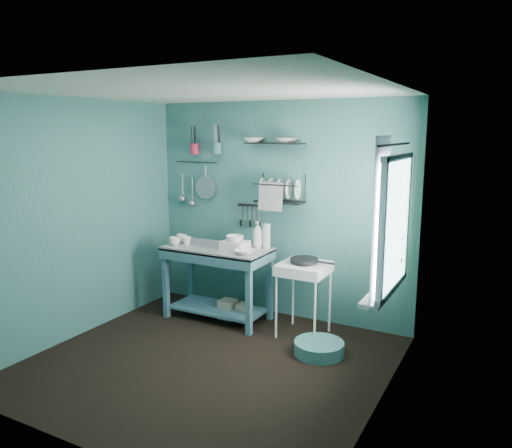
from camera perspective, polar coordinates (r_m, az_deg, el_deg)
The scene contains 36 objects.
floor at distance 4.92m, azimuth -5.39°, elevation -15.47°, with size 3.20×3.20×0.00m, color black.
ceiling at distance 4.44m, azimuth -5.96°, elevation 14.95°, with size 3.20×3.20×0.00m, color silver.
wall_back at distance 5.80m, azimuth 2.60°, elevation 1.57°, with size 3.20×3.20×0.00m, color #346B69.
wall_front at distance 3.41m, azimuth -19.86°, elevation -5.49°, with size 3.20×3.20×0.00m, color #346B69.
wall_left at distance 5.56m, azimuth -19.51°, elevation 0.56°, with size 3.00×3.00×0.00m, color #346B69.
wall_right at distance 3.88m, azimuth 14.42°, elevation -3.29°, with size 3.00×3.00×0.00m, color #346B69.
work_counter at distance 5.83m, azimuth -4.41°, elevation -6.73°, with size 1.21×0.60×0.86m, color #386676.
mug_left at distance 5.85m, azimuth -9.29°, elevation -1.95°, with size 0.12×0.12×0.10m, color white.
mug_mid at distance 5.87m, azimuth -7.92°, elevation -1.89°, with size 0.10×0.10×0.09m, color white.
mug_right at distance 5.98m, azimuth -8.52°, elevation -1.64°, with size 0.12×0.12×0.10m, color white.
wash_tub at distance 5.56m, azimuth -2.41°, elevation -2.46°, with size 0.28×0.22×0.10m, color silver.
tub_bowl at distance 5.54m, azimuth -2.42°, elevation -1.64°, with size 0.20×0.20×0.06m, color white.
soap_bottle at distance 5.64m, azimuth 0.20°, elevation -1.21°, with size 0.12×0.12×0.30m, color silver.
water_bottle at distance 5.62m, azimuth 1.20°, elevation -1.37°, with size 0.09×0.09×0.28m, color silver.
counter_bowl at distance 5.36m, azimuth -1.27°, elevation -3.21°, with size 0.22×0.22×0.05m, color white.
hotplate_stand at distance 5.38m, azimuth 5.44°, elevation -8.57°, with size 0.49×0.49×0.79m, color white.
frying_pan at distance 5.26m, azimuth 5.52°, elevation -4.11°, with size 0.30×0.30×0.04m, color black.
knife_strip at distance 5.93m, azimuth -0.66°, elevation 2.15°, with size 0.32×0.02×0.03m, color black.
dish_rack at distance 5.62m, azimuth 2.73°, elevation 4.08°, with size 0.55×0.24×0.32m, color black.
upper_shelf at distance 5.65m, azimuth 2.11°, elevation 9.20°, with size 0.70×0.18×0.01m, color black.
shelf_bowl_left at distance 5.76m, azimuth -0.19°, elevation 9.68°, with size 0.22×0.22×0.05m, color white.
shelf_bowl_right at distance 5.58m, azimuth 3.58°, elevation 9.08°, with size 0.22×0.22×0.05m, color white.
utensil_cup_magenta at distance 6.23m, azimuth -7.04°, elevation 8.52°, with size 0.11×0.11×0.13m, color #B1203C.
utensil_cup_teal at distance 6.05m, azimuth -4.49°, elevation 8.60°, with size 0.11×0.11×0.13m, color #3D707F.
colander at distance 6.21m, azimuth -5.79°, elevation 4.15°, with size 0.28×0.28×0.03m, color #9EA1A6.
ladle_outer at distance 6.43m, azimuth -8.40°, elevation 4.41°, with size 0.01×0.01×0.30m, color #9EA1A6.
ladle_inner at distance 6.34m, azimuth -7.29°, elevation 3.92°, with size 0.01×0.01×0.30m, color #9EA1A6.
hook_rail at distance 6.29m, azimuth -6.84°, elevation 7.03°, with size 0.01×0.01×0.60m, color black.
window_glass at distance 4.28m, azimuth 15.77°, elevation -0.01°, with size 1.10×1.10×0.00m, color white.
windowsill at distance 4.44m, azimuth 14.31°, elevation -7.42°, with size 0.16×0.95×0.04m, color white.
curtain at distance 4.00m, azimuth 13.96°, elevation 0.08°, with size 1.35×1.35×0.00m, color silver.
curtain_rod at distance 4.23m, azimuth 15.62°, elevation 8.74°, with size 0.02×0.02×1.05m, color black.
potted_plant at distance 4.62m, azimuth 14.65°, elevation -3.13°, with size 0.29×0.29×0.52m, color #2B6D2F.
storage_tin_large at distance 5.92m, azimuth -3.27°, elevation -9.69°, with size 0.18×0.18×0.22m, color gray.
storage_tin_small at distance 5.85m, azimuth -1.42°, elevation -10.02°, with size 0.15×0.15×0.20m, color gray.
floor_basin at distance 5.07m, azimuth 7.21°, elevation -13.89°, with size 0.49×0.49×0.13m, color teal.
Camera 1 is at (2.47, -3.67, 2.16)m, focal length 35.00 mm.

